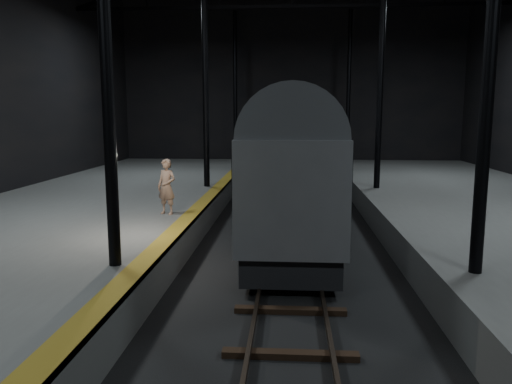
{
  "coord_description": "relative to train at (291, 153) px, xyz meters",
  "views": [
    {
      "loc": [
        -0.04,
        -14.21,
        4.22
      ],
      "look_at": [
        -1.02,
        0.03,
        2.0
      ],
      "focal_mm": 35.0,
      "sensor_mm": 36.0,
      "label": 1
    }
  ],
  "objects": [
    {
      "name": "ground",
      "position": [
        0.0,
        -5.68,
        -2.7
      ],
      "size": [
        44.0,
        44.0,
        0.0
      ],
      "primitive_type": "plane",
      "color": "black",
      "rests_on": "ground"
    },
    {
      "name": "track",
      "position": [
        0.0,
        -5.68,
        -2.63
      ],
      "size": [
        2.4,
        43.0,
        0.24
      ],
      "color": "#3F3328",
      "rests_on": "ground"
    },
    {
      "name": "train",
      "position": [
        0.0,
        0.0,
        0.0
      ],
      "size": [
        2.72,
        18.1,
        4.84
      ],
      "color": "#A8ABB1",
      "rests_on": "ground"
    },
    {
      "name": "woman",
      "position": [
        -4.03,
        -4.12,
        -0.8
      ],
      "size": [
        0.78,
        0.66,
        1.81
      ],
      "primitive_type": "imported",
      "rotation": [
        0.0,
        0.0,
        -0.4
      ],
      "color": "#A37C64",
      "rests_on": "platform_left"
    },
    {
      "name": "platform_left",
      "position": [
        -7.5,
        -5.68,
        -2.2
      ],
      "size": [
        9.0,
        43.8,
        1.0
      ],
      "primitive_type": "cube",
      "color": "#565654",
      "rests_on": "ground"
    },
    {
      "name": "tactile_strip",
      "position": [
        -3.25,
        -5.68,
        -1.69
      ],
      "size": [
        0.5,
        43.8,
        0.01
      ],
      "primitive_type": "cube",
      "color": "olive",
      "rests_on": "platform_left"
    }
  ]
}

